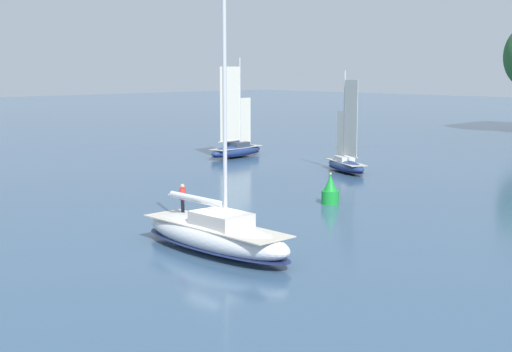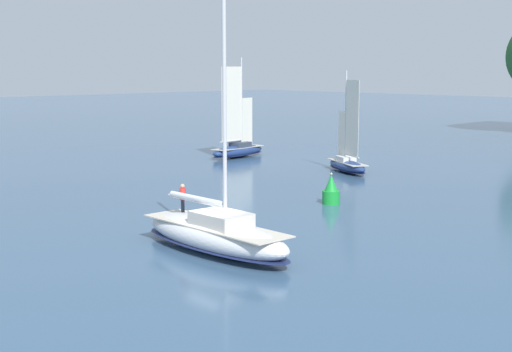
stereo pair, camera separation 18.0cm
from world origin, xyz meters
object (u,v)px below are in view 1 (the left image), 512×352
sailboat_moored_near_marina (346,163)px  sailboat_main (215,233)px  sailboat_moored_far_slip (236,149)px  channel_buoy (330,191)px

sailboat_moored_near_marina → sailboat_main: bearing=-64.0°
sailboat_moored_far_slip → channel_buoy: bearing=-28.8°
sailboat_moored_near_marina → channel_buoy: bearing=-55.3°
channel_buoy → sailboat_moored_near_marina: bearing=124.7°
sailboat_moored_far_slip → channel_buoy: sailboat_moored_far_slip is taller
sailboat_main → sailboat_moored_far_slip: sailboat_main is taller
sailboat_main → sailboat_moored_near_marina: size_ratio=1.58×
sailboat_main → sailboat_moored_near_marina: sailboat_main is taller
channel_buoy → sailboat_main: bearing=-73.2°
sailboat_main → sailboat_moored_near_marina: (-13.53, 27.80, -0.21)m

